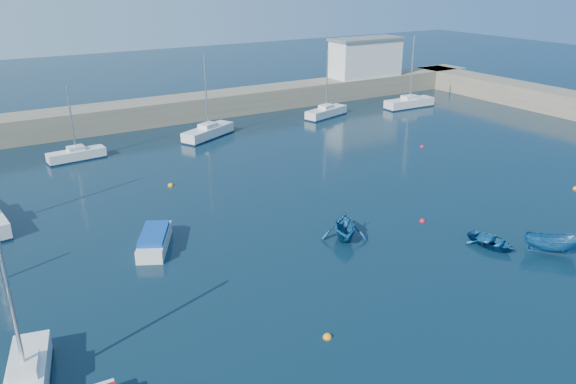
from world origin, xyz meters
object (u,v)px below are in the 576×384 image
sailboat_6 (208,132)px  dinghy_center (491,242)px  dinghy_left (345,226)px  sailboat_7 (326,112)px  motorboat_1 (154,240)px  dinghy_right (553,244)px  sailboat_8 (409,103)px  sailboat_1 (27,380)px  sailboat_5 (77,155)px  harbor_office (366,58)px

sailboat_6 → dinghy_center: 33.14m
sailboat_6 → dinghy_left: sailboat_6 is taller
sailboat_7 → motorboat_1: (-29.09, -22.68, -0.06)m
dinghy_right → dinghy_left: bearing=93.9°
sailboat_6 → sailboat_8: size_ratio=0.96×
dinghy_left → dinghy_right: dinghy_left is taller
sailboat_8 → sailboat_1: bearing=123.2°
sailboat_5 → motorboat_1: size_ratio=1.43×
motorboat_1 → harbor_office: bearing=64.0°
motorboat_1 → dinghy_left: (11.10, -5.22, 0.39)m
sailboat_6 → sailboat_7: (15.87, 0.99, -0.02)m
dinghy_left → sailboat_5: bearing=145.9°
dinghy_center → dinghy_left: size_ratio=0.92×
sailboat_7 → sailboat_8: 12.15m
dinghy_center → dinghy_left: 9.39m
dinghy_center → harbor_office: bearing=56.0°
sailboat_1 → dinghy_center: 27.35m
dinghy_right → sailboat_7: bearing=31.7°
sailboat_8 → dinghy_left: size_ratio=2.59×
sailboat_7 → sailboat_8: (12.07, -1.41, 0.03)m
sailboat_8 → dinghy_center: bearing=146.0°
sailboat_1 → sailboat_7: bearing=53.8°
sailboat_8 → motorboat_1: 46.33m
sailboat_1 → sailboat_7: sailboat_7 is taller
dinghy_right → sailboat_5: bearing=76.0°
harbor_office → motorboat_1: harbor_office is taller
sailboat_7 → dinghy_right: size_ratio=2.32×
harbor_office → sailboat_8: bearing=-90.3°
harbor_office → sailboat_7: size_ratio=1.25×
harbor_office → dinghy_right: size_ratio=2.89×
dinghy_left → motorboat_1: bearing=-172.8°
sailboat_6 → dinghy_center: (5.24, -32.72, -0.28)m
motorboat_1 → dinghy_right: size_ratio=1.40×
sailboat_5 → harbor_office: bearing=-81.8°
harbor_office → sailboat_7: 15.19m
harbor_office → sailboat_5: harbor_office is taller
harbor_office → motorboat_1: 51.57m
sailboat_5 → sailboat_8: 41.52m
dinghy_center → sailboat_8: bearing=49.5°
sailboat_5 → sailboat_6: size_ratio=0.80×
sailboat_1 → dinghy_left: sailboat_1 is taller
harbor_office → sailboat_5: size_ratio=1.45×
sailboat_1 → sailboat_8: size_ratio=0.82×
dinghy_right → sailboat_6: bearing=56.7°
sailboat_5 → motorboat_1: bearing=176.1°
harbor_office → motorboat_1: (-41.21, -30.66, -4.57)m
sailboat_5 → dinghy_left: size_ratio=1.99×
sailboat_6 → sailboat_7: sailboat_6 is taller
dinghy_right → harbor_office: bearing=19.8°
harbor_office → motorboat_1: bearing=-143.3°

